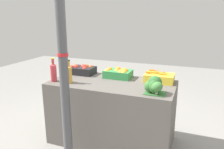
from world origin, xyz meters
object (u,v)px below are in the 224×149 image
juice_bottle_ruby (53,72)px  apple_crate (82,70)px  juice_bottle_amber (69,74)px  juice_bottle_cloudy (62,73)px  support_pole (63,66)px  orange_crate (118,73)px  broccoli_pile (154,85)px  carrot_crate (159,77)px

juice_bottle_ruby → apple_crate: bearing=71.3°
juice_bottle_ruby → juice_bottle_amber: juice_bottle_ruby is taller
juice_bottle_ruby → juice_bottle_cloudy: bearing=0.0°
support_pole → juice_bottle_ruby: 0.68m
orange_crate → juice_bottle_ruby: juice_bottle_ruby is taller
support_pole → broccoli_pile: bearing=28.9°
carrot_crate → broccoli_pile: bearing=-87.6°
juice_bottle_cloudy → juice_bottle_amber: 0.11m
apple_crate → juice_bottle_cloudy: (-0.03, -0.46, 0.06)m
broccoli_pile → juice_bottle_cloudy: bearing=179.8°
orange_crate → juice_bottle_ruby: size_ratio=1.18×
broccoli_pile → juice_bottle_ruby: 1.28m
broccoli_pile → juice_bottle_amber: juice_bottle_amber is taller
apple_crate → carrot_crate: bearing=-0.2°
support_pole → carrot_crate: bearing=48.8°
apple_crate → juice_bottle_amber: (0.07, -0.46, 0.06)m
apple_crate → orange_crate: (0.56, -0.01, 0.00)m
apple_crate → broccoli_pile: size_ratio=1.57×
juice_bottle_ruby → orange_crate: bearing=32.3°
apple_crate → orange_crate: size_ratio=1.00×
juice_bottle_amber → juice_bottle_cloudy: bearing=180.0°
support_pole → apple_crate: 1.01m
orange_crate → broccoli_pile: broccoli_pile is taller
support_pole → carrot_crate: support_pole is taller
apple_crate → juice_bottle_ruby: bearing=-108.7°
juice_bottle_ruby → juice_bottle_amber: 0.23m
carrot_crate → juice_bottle_amber: 1.13m
carrot_crate → juice_bottle_ruby: size_ratio=1.18×
apple_crate → carrot_crate: 1.10m
juice_bottle_cloudy → support_pole: bearing=-53.6°
orange_crate → carrot_crate: (0.55, 0.01, -0.01)m
orange_crate → broccoli_pile: 0.73m
apple_crate → broccoli_pile: broccoli_pile is taller
support_pole → apple_crate: size_ratio=6.44×
apple_crate → orange_crate: bearing=-1.0°
orange_crate → broccoli_pile: bearing=-38.9°
orange_crate → juice_bottle_cloudy: juice_bottle_cloudy is taller
orange_crate → juice_bottle_amber: (-0.49, -0.45, 0.06)m
carrot_crate → juice_bottle_cloudy: size_ratio=1.20×
support_pole → juice_bottle_cloudy: (-0.34, 0.46, -0.21)m
broccoli_pile → carrot_crate: bearing=92.4°
support_pole → orange_crate: (0.25, 0.91, -0.27)m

